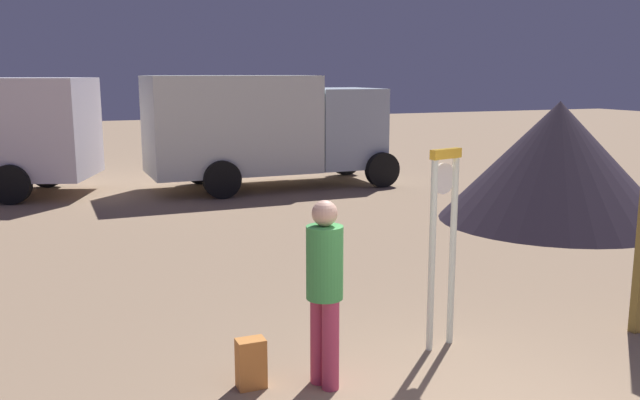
{
  "coord_description": "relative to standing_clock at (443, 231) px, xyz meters",
  "views": [
    {
      "loc": [
        -3.15,
        -4.0,
        2.9
      ],
      "look_at": [
        0.25,
        4.38,
        1.2
      ],
      "focal_mm": 37.85,
      "sensor_mm": 36.0,
      "label": 1
    }
  ],
  "objects": [
    {
      "name": "person_near_clock",
      "position": [
        -1.51,
        -0.4,
        -0.28
      ],
      "size": [
        0.34,
        0.34,
        1.78
      ],
      "color": "#BE3B5D",
      "rests_on": "ground_plane"
    },
    {
      "name": "box_truck_near",
      "position": [
        1.34,
        10.64,
        0.31
      ],
      "size": [
        6.21,
        2.59,
        2.85
      ],
      "color": "silver",
      "rests_on": "ground_plane"
    },
    {
      "name": "backpack",
      "position": [
        -2.16,
        -0.17,
        -1.04
      ],
      "size": [
        0.27,
        0.22,
        0.48
      ],
      "color": "orange",
      "rests_on": "ground_plane"
    },
    {
      "name": "dome_tent",
      "position": [
        5.52,
        4.59,
        -0.08
      ],
      "size": [
        4.54,
        4.54,
        2.38
      ],
      "color": "#29212D",
      "rests_on": "ground_plane"
    },
    {
      "name": "standing_clock",
      "position": [
        0.0,
        0.0,
        0.0
      ],
      "size": [
        0.41,
        0.19,
        2.14
      ],
      "color": "white",
      "rests_on": "ground_plane"
    }
  ]
}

